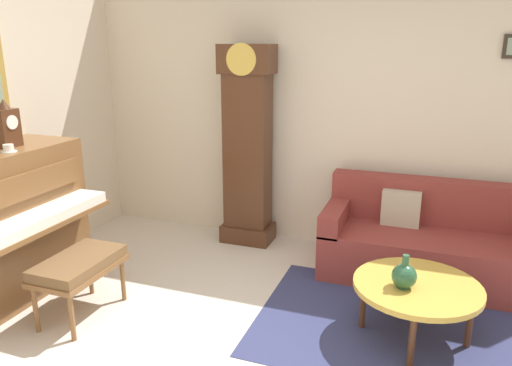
% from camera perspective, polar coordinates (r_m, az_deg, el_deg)
% --- Properties ---
extents(wall_back, '(5.30, 0.13, 2.80)m').
position_cam_1_polar(wall_back, '(4.91, 9.15, 8.54)').
color(wall_back, beige).
rests_on(wall_back, ground_plane).
extents(area_rug, '(2.10, 1.50, 0.01)m').
position_cam_1_polar(area_rug, '(3.90, 16.52, -15.91)').
color(area_rug, navy).
rests_on(area_rug, ground_plane).
extents(piano_bench, '(0.42, 0.70, 0.48)m').
position_cam_1_polar(piano_bench, '(3.95, -19.99, -9.17)').
color(piano_bench, brown).
rests_on(piano_bench, ground_plane).
extents(grandfather_clock, '(0.52, 0.34, 2.03)m').
position_cam_1_polar(grandfather_clock, '(4.96, -0.99, 3.67)').
color(grandfather_clock, '#4C2B19').
rests_on(grandfather_clock, ground_plane).
extents(couch, '(1.90, 0.80, 0.84)m').
position_cam_1_polar(couch, '(4.63, 19.90, -6.66)').
color(couch, maroon).
rests_on(couch, ground_plane).
extents(coffee_table, '(0.88, 0.88, 0.42)m').
position_cam_1_polar(coffee_table, '(3.64, 18.32, -11.55)').
color(coffee_table, gold).
rests_on(coffee_table, ground_plane).
extents(mantel_clock, '(0.13, 0.18, 0.38)m').
position_cam_1_polar(mantel_clock, '(4.35, -27.15, 6.01)').
color(mantel_clock, '#4C2B19').
rests_on(mantel_clock, piano).
extents(teacup, '(0.12, 0.12, 0.06)m').
position_cam_1_polar(teacup, '(4.15, -26.97, 3.56)').
color(teacup, white).
rests_on(teacup, piano).
extents(green_jug, '(0.17, 0.17, 0.24)m').
position_cam_1_polar(green_jug, '(3.51, 16.95, -10.35)').
color(green_jug, '#234C33').
rests_on(green_jug, coffee_table).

